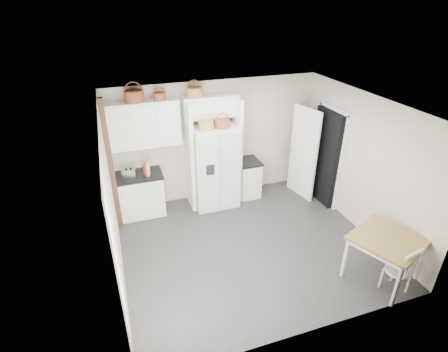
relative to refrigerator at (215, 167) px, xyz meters
name	(u,v)px	position (x,y,z in m)	size (l,w,h in m)	color
floor	(249,244)	(0.15, -1.60, -0.89)	(4.50, 4.50, 0.00)	#242324
ceiling	(254,108)	(0.15, -1.60, 1.71)	(4.50, 4.50, 0.00)	white
wall_back	(216,141)	(0.15, 0.40, 0.41)	(4.50, 4.50, 0.00)	#BFB5A2
wall_left	(112,207)	(-2.10, -1.60, 0.41)	(4.00, 4.00, 0.00)	#BFB5A2
wall_right	(363,165)	(2.40, -1.60, 0.41)	(4.00, 4.00, 0.00)	#BFB5A2
refrigerator	(215,167)	(0.00, 0.00, 0.00)	(0.92, 0.74, 1.77)	silver
base_cab_left	(140,195)	(-1.60, 0.10, -0.45)	(0.95, 0.60, 0.88)	silver
base_cab_right	(248,179)	(0.81, 0.10, -0.48)	(0.46, 0.56, 0.82)	silver
dining_table	(383,258)	(1.85, -3.05, -0.49)	(0.96, 0.96, 0.80)	olive
windsor_chair	(398,270)	(1.87, -3.35, -0.48)	(0.40, 0.36, 0.82)	silver
counter_left	(137,175)	(-1.60, 0.10, 0.01)	(0.99, 0.64, 0.04)	black
counter_right	(248,162)	(0.81, 0.10, -0.05)	(0.50, 0.59, 0.04)	black
toaster	(129,173)	(-1.75, 0.00, 0.12)	(0.27, 0.16, 0.19)	silver
cookbook_red	(145,170)	(-1.44, 0.02, 0.15)	(0.03, 0.16, 0.23)	#B33A29
cookbook_cream	(148,169)	(-1.37, 0.02, 0.16)	(0.04, 0.17, 0.26)	beige
basket_upper_b	(134,96)	(-1.46, 0.23, 1.57)	(0.36, 0.36, 0.21)	brown
basket_upper_c	(159,96)	(-1.00, 0.23, 1.53)	(0.23, 0.23, 0.13)	brown
basket_bridge_a	(194,92)	(-0.32, 0.23, 1.55)	(0.32, 0.32, 0.18)	#A3742B
basket_fridge_a	(206,125)	(-0.19, -0.10, 0.97)	(0.30, 0.30, 0.16)	#A3742B
basket_fridge_b	(222,124)	(0.14, -0.10, 0.97)	(0.30, 0.30, 0.16)	brown
upper_cabinet	(143,124)	(-1.35, 0.23, 1.01)	(1.40, 0.34, 0.90)	silver
bridge_cabinet	(210,106)	(0.00, 0.23, 1.24)	(1.12, 0.34, 0.45)	silver
fridge_panel_left	(189,157)	(-0.51, 0.10, 0.26)	(0.08, 0.60, 2.30)	silver
fridge_panel_right	(236,150)	(0.51, 0.10, 0.26)	(0.08, 0.60, 2.30)	silver
trim_post	(111,168)	(-2.05, -0.25, 0.41)	(0.09, 0.09, 2.60)	#331A13
doorway_void	(326,157)	(2.31, -0.60, 0.14)	(0.18, 0.85, 2.05)	black
door_slab	(303,153)	(1.95, -0.27, 0.14)	(0.80, 0.04, 2.05)	white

